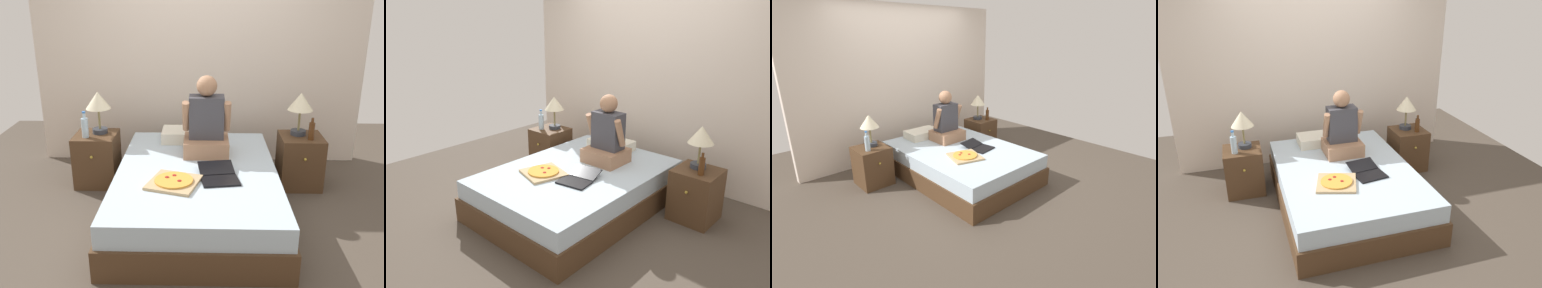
% 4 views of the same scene
% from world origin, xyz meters
% --- Properties ---
extents(ground_plane, '(5.81, 5.81, 0.00)m').
position_xyz_m(ground_plane, '(0.00, 0.00, 0.00)').
color(ground_plane, '#4C4238').
extents(wall_back, '(3.81, 0.12, 2.50)m').
position_xyz_m(wall_back, '(0.00, 1.42, 1.25)').
color(wall_back, beige).
rests_on(wall_back, ground).
extents(bed, '(1.50, 2.13, 0.46)m').
position_xyz_m(bed, '(0.00, 0.00, 0.22)').
color(bed, '#4C331E').
rests_on(bed, ground).
extents(nightstand_left, '(0.44, 0.47, 0.56)m').
position_xyz_m(nightstand_left, '(-1.09, 0.65, 0.28)').
color(nightstand_left, '#4C331E').
rests_on(nightstand_left, ground).
extents(lamp_on_left_nightstand, '(0.26, 0.26, 0.45)m').
position_xyz_m(lamp_on_left_nightstand, '(-1.05, 0.70, 0.88)').
color(lamp_on_left_nightstand, '#333842').
rests_on(lamp_on_left_nightstand, nightstand_left).
extents(water_bottle, '(0.07, 0.07, 0.28)m').
position_xyz_m(water_bottle, '(-1.17, 0.56, 0.67)').
color(water_bottle, silver).
rests_on(water_bottle, nightstand_left).
extents(nightstand_right, '(0.44, 0.47, 0.56)m').
position_xyz_m(nightstand_right, '(1.09, 0.65, 0.28)').
color(nightstand_right, '#4C331E').
rests_on(nightstand_right, ground).
extents(lamp_on_right_nightstand, '(0.26, 0.26, 0.45)m').
position_xyz_m(lamp_on_right_nightstand, '(1.06, 0.70, 0.88)').
color(lamp_on_right_nightstand, '#333842').
rests_on(lamp_on_right_nightstand, nightstand_right).
extents(beer_bottle, '(0.06, 0.06, 0.23)m').
position_xyz_m(beer_bottle, '(1.16, 0.55, 0.65)').
color(beer_bottle, '#512D14').
rests_on(beer_bottle, nightstand_right).
extents(pillow, '(0.52, 0.34, 0.12)m').
position_xyz_m(pillow, '(-0.13, 0.78, 0.52)').
color(pillow, silver).
rests_on(pillow, bed).
extents(person_seated, '(0.47, 0.40, 0.78)m').
position_xyz_m(person_seated, '(0.09, 0.42, 0.74)').
color(person_seated, '#A37556').
rests_on(person_seated, bed).
extents(laptop, '(0.38, 0.46, 0.07)m').
position_xyz_m(laptop, '(0.19, -0.20, 0.48)').
color(laptop, black).
rests_on(laptop, bed).
extents(pizza_box, '(0.50, 0.50, 0.04)m').
position_xyz_m(pizza_box, '(-0.19, -0.32, 0.48)').
color(pizza_box, tan).
rests_on(pizza_box, bed).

